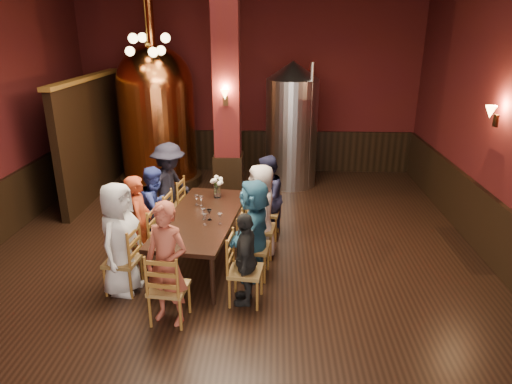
{
  "coord_description": "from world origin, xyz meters",
  "views": [
    {
      "loc": [
        0.64,
        -6.04,
        3.46
      ],
      "look_at": [
        0.37,
        0.2,
        1.16
      ],
      "focal_mm": 32.0,
      "sensor_mm": 36.0,
      "label": 1
    }
  ],
  "objects_px": {
    "person_2": "(156,208)",
    "rose_vase": "(217,184)",
    "steel_vessel": "(292,125)",
    "person_1": "(140,223)",
    "dining_table": "(202,220)",
    "person_0": "(120,239)",
    "copper_kettle": "(157,115)"
  },
  "relations": [
    {
      "from": "dining_table",
      "to": "person_0",
      "type": "distance_m",
      "value": 1.32
    },
    {
      "from": "dining_table",
      "to": "copper_kettle",
      "type": "xyz_separation_m",
      "value": [
        -1.53,
        3.67,
        0.9
      ]
    },
    {
      "from": "person_0",
      "to": "steel_vessel",
      "type": "distance_m",
      "value": 5.22
    },
    {
      "from": "dining_table",
      "to": "person_2",
      "type": "xyz_separation_m",
      "value": [
        -0.81,
        0.43,
        0.0
      ]
    },
    {
      "from": "dining_table",
      "to": "person_0",
      "type": "height_order",
      "value": "person_0"
    },
    {
      "from": "steel_vessel",
      "to": "rose_vase",
      "type": "distance_m",
      "value": 3.22
    },
    {
      "from": "person_0",
      "to": "person_2",
      "type": "xyz_separation_m",
      "value": [
        0.15,
        1.32,
        -0.09
      ]
    },
    {
      "from": "rose_vase",
      "to": "person_2",
      "type": "bearing_deg",
      "value": -159.46
    },
    {
      "from": "dining_table",
      "to": "person_2",
      "type": "distance_m",
      "value": 0.91
    },
    {
      "from": "person_0",
      "to": "person_1",
      "type": "bearing_deg",
      "value": 5.06
    },
    {
      "from": "person_2",
      "to": "copper_kettle",
      "type": "height_order",
      "value": "copper_kettle"
    },
    {
      "from": "copper_kettle",
      "to": "person_2",
      "type": "bearing_deg",
      "value": -77.33
    },
    {
      "from": "steel_vessel",
      "to": "rose_vase",
      "type": "xyz_separation_m",
      "value": [
        -1.31,
        -2.92,
        -0.37
      ]
    },
    {
      "from": "person_2",
      "to": "steel_vessel",
      "type": "bearing_deg",
      "value": -21.94
    },
    {
      "from": "person_2",
      "to": "person_1",
      "type": "bearing_deg",
      "value": -174.0
    },
    {
      "from": "person_2",
      "to": "steel_vessel",
      "type": "distance_m",
      "value": 4.03
    },
    {
      "from": "person_1",
      "to": "rose_vase",
      "type": "height_order",
      "value": "person_1"
    },
    {
      "from": "rose_vase",
      "to": "person_1",
      "type": "bearing_deg",
      "value": -135.32
    },
    {
      "from": "dining_table",
      "to": "rose_vase",
      "type": "height_order",
      "value": "rose_vase"
    },
    {
      "from": "person_2",
      "to": "steel_vessel",
      "type": "relative_size",
      "value": 0.5
    },
    {
      "from": "dining_table",
      "to": "person_1",
      "type": "relative_size",
      "value": 1.72
    },
    {
      "from": "person_2",
      "to": "rose_vase",
      "type": "bearing_deg",
      "value": -56.85
    },
    {
      "from": "dining_table",
      "to": "person_1",
      "type": "height_order",
      "value": "person_1"
    },
    {
      "from": "person_2",
      "to": "steel_vessel",
      "type": "xyz_separation_m",
      "value": [
        2.25,
        3.27,
        0.68
      ]
    },
    {
      "from": "person_1",
      "to": "steel_vessel",
      "type": "height_order",
      "value": "steel_vessel"
    },
    {
      "from": "copper_kettle",
      "to": "rose_vase",
      "type": "bearing_deg",
      "value": -59.89
    },
    {
      "from": "person_1",
      "to": "person_2",
      "type": "bearing_deg",
      "value": -16.51
    },
    {
      "from": "rose_vase",
      "to": "copper_kettle",
      "type": "bearing_deg",
      "value": 120.11
    },
    {
      "from": "steel_vessel",
      "to": "person_1",
      "type": "bearing_deg",
      "value": -120.66
    },
    {
      "from": "person_2",
      "to": "rose_vase",
      "type": "height_order",
      "value": "person_2"
    },
    {
      "from": "person_0",
      "to": "copper_kettle",
      "type": "height_order",
      "value": "copper_kettle"
    },
    {
      "from": "rose_vase",
      "to": "steel_vessel",
      "type": "bearing_deg",
      "value": 65.86
    }
  ]
}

